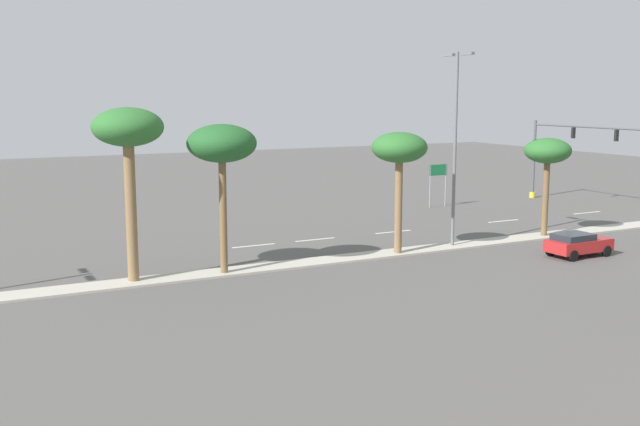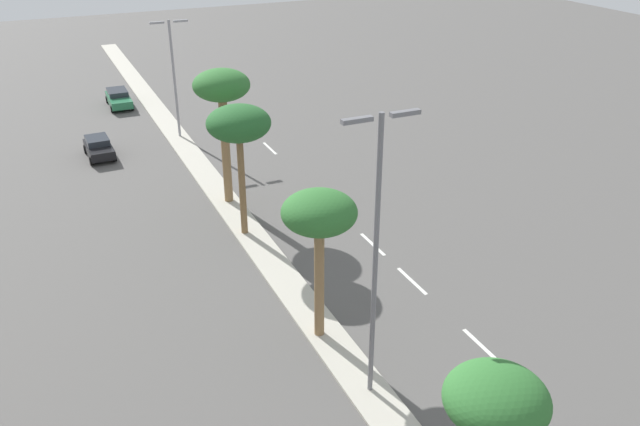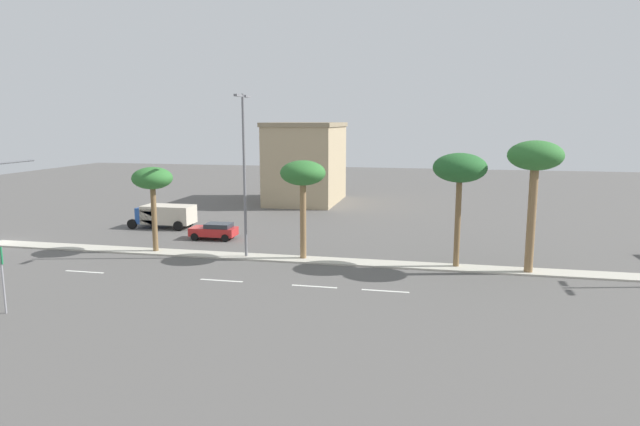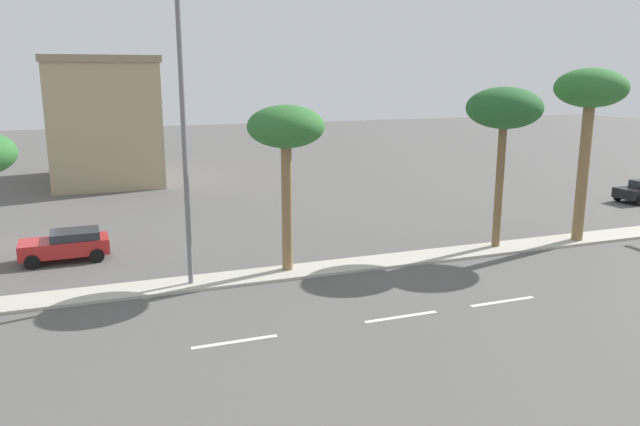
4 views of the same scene
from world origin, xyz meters
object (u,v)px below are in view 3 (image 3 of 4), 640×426
at_px(commercial_building, 306,163).
at_px(palm_tree_leading, 152,180).
at_px(palm_tree_near, 535,161).
at_px(sedan_red_center, 215,230).
at_px(palm_tree_trailing, 303,176).
at_px(box_truck, 164,215).
at_px(palm_tree_center, 460,170).
at_px(street_lamp_leading, 244,165).

bearing_deg(commercial_building, palm_tree_leading, -10.20).
relative_size(palm_tree_near, sedan_red_center, 2.20).
bearing_deg(palm_tree_leading, palm_tree_trailing, 90.92).
distance_m(commercial_building, box_truck, 21.30).
relative_size(commercial_building, palm_tree_center, 1.58).
xyz_separation_m(palm_tree_trailing, palm_tree_near, (0.49, 15.31, 1.30)).
distance_m(palm_tree_trailing, palm_tree_near, 15.37).
height_order(commercial_building, palm_tree_near, commercial_building).
distance_m(palm_tree_trailing, box_truck, 18.63).
xyz_separation_m(palm_tree_trailing, street_lamp_leading, (0.35, -4.21, 0.73)).
height_order(palm_tree_leading, palm_tree_trailing, palm_tree_trailing).
xyz_separation_m(palm_tree_near, box_truck, (-9.43, -30.92, -6.15)).
distance_m(palm_tree_trailing, palm_tree_center, 10.73).
bearing_deg(commercial_building, palm_tree_center, 31.67).
bearing_deg(palm_tree_near, street_lamp_leading, -90.39).
xyz_separation_m(commercial_building, palm_tree_trailing, (27.84, 6.47, 1.22)).
bearing_deg(commercial_building, palm_tree_near, 37.56).
distance_m(commercial_building, palm_tree_near, 35.82).
bearing_deg(palm_tree_trailing, commercial_building, -166.91).
height_order(commercial_building, palm_tree_leading, commercial_building).
relative_size(palm_tree_near, box_truck, 1.45).
xyz_separation_m(palm_tree_leading, palm_tree_center, (-0.17, 22.22, 1.18)).
bearing_deg(palm_tree_near, palm_tree_center, -95.83).
bearing_deg(box_truck, commercial_building, 154.20).
distance_m(palm_tree_center, box_truck, 28.33).
bearing_deg(palm_tree_center, street_lamp_leading, -88.71).
bearing_deg(box_truck, palm_tree_leading, 24.18).
bearing_deg(box_truck, street_lamp_leading, 50.83).
height_order(street_lamp_leading, sedan_red_center, street_lamp_leading).
xyz_separation_m(palm_tree_near, sedan_red_center, (-5.64, -24.28, -6.63)).
xyz_separation_m(sedan_red_center, box_truck, (-3.79, -6.64, 0.48)).
height_order(commercial_building, sedan_red_center, commercial_building).
distance_m(commercial_building, palm_tree_center, 32.78).
xyz_separation_m(palm_tree_trailing, palm_tree_center, (0.02, 10.71, 0.62)).
xyz_separation_m(palm_tree_leading, sedan_red_center, (-5.34, 2.54, -4.76)).
xyz_separation_m(commercial_building, palm_tree_center, (27.86, 17.18, 1.84)).
bearing_deg(palm_tree_leading, box_truck, -155.82).
xyz_separation_m(palm_tree_center, sedan_red_center, (-5.17, -19.68, -5.94)).
bearing_deg(commercial_building, palm_tree_trailing, 13.09).
distance_m(sedan_red_center, box_truck, 7.66).
height_order(palm_tree_leading, sedan_red_center, palm_tree_leading).
relative_size(palm_tree_center, sedan_red_center, 1.98).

